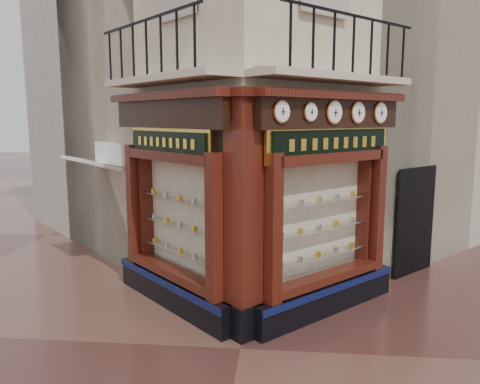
# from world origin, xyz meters

# --- Properties ---
(ground) EXTENTS (80.00, 80.00, 0.00)m
(ground) POSITION_xyz_m (0.00, 0.00, 0.00)
(ground) COLOR #492622
(ground) RESTS_ON ground
(main_building) EXTENTS (11.31, 11.31, 12.00)m
(main_building) POSITION_xyz_m (0.00, 6.16, 6.00)
(main_building) COLOR beige
(main_building) RESTS_ON ground
(neighbour_left) EXTENTS (11.31, 11.31, 11.00)m
(neighbour_left) POSITION_xyz_m (-2.47, 8.63, 5.50)
(neighbour_left) COLOR beige
(neighbour_left) RESTS_ON ground
(neighbour_right) EXTENTS (11.31, 11.31, 11.00)m
(neighbour_right) POSITION_xyz_m (2.47, 8.63, 5.50)
(neighbour_right) COLOR beige
(neighbour_right) RESTS_ON ground
(shopfront_left) EXTENTS (2.86, 2.86, 3.98)m
(shopfront_left) POSITION_xyz_m (-1.41, 1.57, 1.98)
(shopfront_left) COLOR black
(shopfront_left) RESTS_ON ground
(shopfront_right) EXTENTS (2.86, 2.86, 3.98)m
(shopfront_right) POSITION_xyz_m (1.41, 1.57, 1.98)
(shopfront_right) COLOR black
(shopfront_right) RESTS_ON ground
(corner_pilaster) EXTENTS (0.85, 0.85, 3.98)m
(corner_pilaster) POSITION_xyz_m (0.00, 0.50, 1.95)
(corner_pilaster) COLOR black
(corner_pilaster) RESTS_ON ground
(balcony) EXTENTS (5.94, 2.97, 1.03)m
(balcony) POSITION_xyz_m (0.00, 1.49, 4.22)
(balcony) COLOR beige
(balcony) RESTS_ON ground
(clock_a) EXTENTS (0.28, 0.28, 0.34)m
(clock_a) POSITION_xyz_m (0.58, 0.47, 3.62)
(clock_a) COLOR #BB763E
(clock_a) RESTS_ON ground
(clock_b) EXTENTS (0.25, 0.25, 0.31)m
(clock_b) POSITION_xyz_m (1.03, 0.93, 3.62)
(clock_b) COLOR #BB763E
(clock_b) RESTS_ON ground
(clock_c) EXTENTS (0.32, 0.32, 0.40)m
(clock_c) POSITION_xyz_m (1.45, 1.35, 3.62)
(clock_c) COLOR #BB763E
(clock_c) RESTS_ON ground
(clock_d) EXTENTS (0.31, 0.31, 0.39)m
(clock_d) POSITION_xyz_m (1.91, 1.81, 3.62)
(clock_d) COLOR #BB763E
(clock_d) RESTS_ON ground
(clock_e) EXTENTS (0.32, 0.32, 0.40)m
(clock_e) POSITION_xyz_m (2.39, 2.29, 3.62)
(clock_e) COLOR #BB763E
(clock_e) RESTS_ON ground
(awning) EXTENTS (1.65, 1.65, 0.33)m
(awning) POSITION_xyz_m (-3.80, 3.59, 0.00)
(awning) COLOR white
(awning) RESTS_ON ground
(signboard_left) EXTENTS (1.92, 1.92, 0.51)m
(signboard_left) POSITION_xyz_m (-1.46, 1.51, 3.10)
(signboard_left) COLOR yellow
(signboard_left) RESTS_ON ground
(signboard_right) EXTENTS (2.26, 2.26, 0.61)m
(signboard_right) POSITION_xyz_m (1.46, 1.51, 3.10)
(signboard_right) COLOR yellow
(signboard_right) RESTS_ON ground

